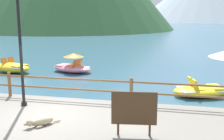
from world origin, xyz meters
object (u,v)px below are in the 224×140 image
(sign_board, at_px, (134,109))
(pedal_boat_0, at_px, (12,67))
(lamp_post, at_px, (19,26))
(pedal_boat_2, at_px, (72,66))
(pedal_boat_1, at_px, (201,91))
(dog_resting, at_px, (40,122))

(sign_board, relative_size, pedal_boat_0, 0.42)
(lamp_post, bearing_deg, pedal_boat_2, 97.83)
(sign_board, xyz_separation_m, pedal_boat_1, (2.20, 5.58, -0.88))
(pedal_boat_1, bearing_deg, lamp_post, -147.95)
(pedal_boat_0, xyz_separation_m, pedal_boat_1, (10.91, -2.83, -0.07))
(pedal_boat_1, bearing_deg, sign_board, -111.49)
(lamp_post, distance_m, pedal_boat_2, 8.19)
(dog_resting, height_order, pedal_boat_1, pedal_boat_1)
(pedal_boat_2, bearing_deg, lamp_post, -82.17)
(pedal_boat_0, xyz_separation_m, pedal_boat_2, (3.58, 0.87, 0.07))
(dog_resting, bearing_deg, pedal_boat_0, 125.89)
(lamp_post, relative_size, sign_board, 3.85)
(pedal_boat_1, height_order, pedal_boat_2, pedal_boat_2)
(lamp_post, height_order, dog_resting, lamp_post)
(lamp_post, height_order, pedal_boat_1, lamp_post)
(lamp_post, xyz_separation_m, pedal_boat_0, (-4.63, 6.76, -2.82))
(dog_resting, xyz_separation_m, pedal_boat_1, (4.89, 5.49, -0.28))
(lamp_post, xyz_separation_m, dog_resting, (1.39, -1.56, -2.61))
(lamp_post, xyz_separation_m, sign_board, (4.09, -1.64, -2.00))
(dog_resting, xyz_separation_m, pedal_boat_0, (-6.02, 8.32, -0.21))
(dog_resting, relative_size, pedal_boat_2, 0.29)
(sign_board, bearing_deg, lamp_post, 158.15)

